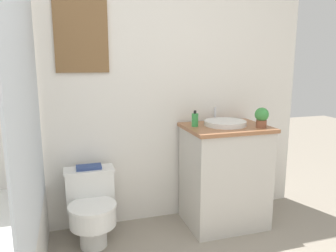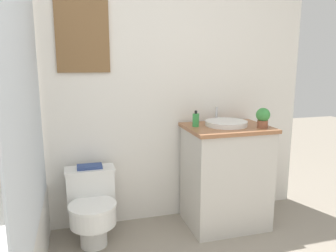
# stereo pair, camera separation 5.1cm
# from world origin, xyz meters

# --- Properties ---
(wall_back) EXTENTS (3.44, 0.07, 2.50)m
(wall_back) POSITION_xyz_m (-0.00, 1.88, 1.25)
(wall_back) COLOR white
(wall_back) RESTS_ON ground_plane
(toilet) EXTENTS (0.39, 0.50, 0.56)m
(toilet) POSITION_xyz_m (-0.25, 1.60, 0.30)
(toilet) COLOR white
(toilet) RESTS_ON ground_plane
(vanity) EXTENTS (0.68, 0.53, 0.87)m
(vanity) POSITION_xyz_m (0.87, 1.58, 0.44)
(vanity) COLOR beige
(vanity) RESTS_ON ground_plane
(sink) EXTENTS (0.35, 0.39, 0.13)m
(sink) POSITION_xyz_m (0.87, 1.60, 0.89)
(sink) COLOR white
(sink) RESTS_ON vanity
(soap_bottle) EXTENTS (0.05, 0.05, 0.13)m
(soap_bottle) POSITION_xyz_m (0.61, 1.63, 0.93)
(soap_bottle) COLOR green
(soap_bottle) RESTS_ON vanity
(potted_plant) EXTENTS (0.11, 0.11, 0.16)m
(potted_plant) POSITION_xyz_m (1.12, 1.44, 0.96)
(potted_plant) COLOR brown
(potted_plant) RESTS_ON vanity
(book_on_tank) EXTENTS (0.20, 0.11, 0.02)m
(book_on_tank) POSITION_xyz_m (-0.25, 1.72, 0.58)
(book_on_tank) COLOR #33477F
(book_on_tank) RESTS_ON toilet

